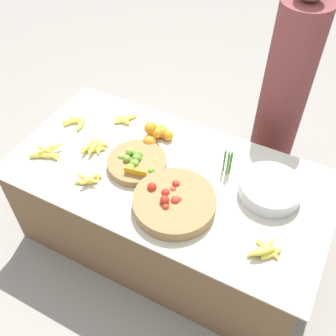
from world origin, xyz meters
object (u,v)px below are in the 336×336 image
Objects in this scene: price_sign at (136,175)px; tomato_basket at (174,202)px; metal_bowl at (270,189)px; vendor_person at (282,104)px; lime_bowl at (137,162)px.

tomato_basket is at bearing -24.38° from price_sign.
metal_bowl is 0.22× the size of vendor_person.
price_sign is at bearing -119.33° from vendor_person.
lime_bowl is at bearing -124.71° from vendor_person.
vendor_person is (-0.15, 0.71, 0.04)m from metal_bowl.
vendor_person is (0.27, 1.03, 0.04)m from tomato_basket.
lime_bowl is 0.77m from metal_bowl.
tomato_basket reaches higher than price_sign.
price_sign is at bearing -159.93° from metal_bowl.
tomato_basket is 1.07m from vendor_person.
vendor_person is (0.60, 0.86, 0.05)m from lime_bowl.
vendor_person is at bearing 55.29° from lime_bowl.
tomato_basket is at bearing -104.65° from vendor_person.
price_sign reaches higher than metal_bowl.
lime_bowl reaches higher than metal_bowl.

